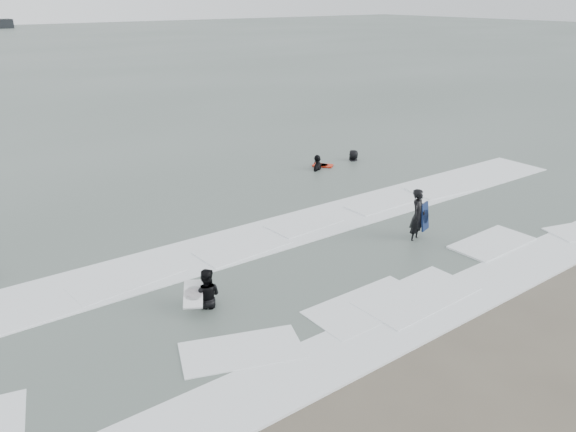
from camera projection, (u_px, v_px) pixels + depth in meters
ground at (397, 310)px, 15.04m from camera, size 320.00×320.00×0.00m
surfer_centre at (415, 241)px, 19.25m from camera, size 0.80×0.66×1.88m
surfer_wading at (207, 307)px, 15.18m from camera, size 1.04×0.99×1.68m
surfer_right_near at (317, 170)px, 26.88m from camera, size 1.19×1.03×1.92m
surfer_right_far at (353, 161)px, 28.29m from camera, size 1.02×0.94×1.75m
surf_foam at (312, 259)px, 17.81m from camera, size 30.03×9.06×0.09m
bodyboards at (322, 212)px, 20.36m from camera, size 12.13×9.42×1.25m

